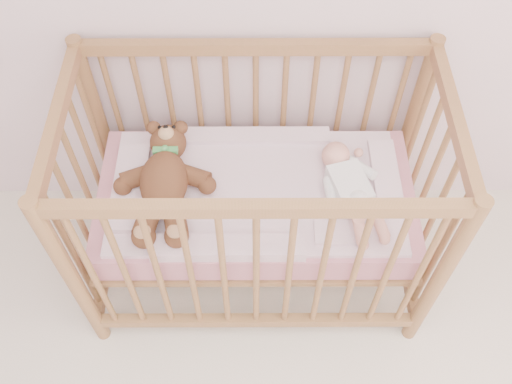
{
  "coord_description": "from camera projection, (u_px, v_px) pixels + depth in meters",
  "views": [
    {
      "loc": [
        -0.16,
        0.33,
        2.33
      ],
      "look_at": [
        -0.15,
        1.55,
        0.62
      ],
      "focal_mm": 40.0,
      "sensor_mm": 36.0,
      "label": 1
    }
  ],
  "objects": [
    {
      "name": "crib",
      "position": [
        256.0,
        199.0,
        2.23
      ],
      "size": [
        1.36,
        0.76,
        1.0
      ],
      "primitive_type": null,
      "color": "#9B6542",
      "rests_on": "floor"
    },
    {
      "name": "mattress",
      "position": [
        256.0,
        201.0,
        2.24
      ],
      "size": [
        1.22,
        0.62,
        0.13
      ],
      "primitive_type": "cube",
      "color": "#CA7E8A",
      "rests_on": "crib"
    },
    {
      "name": "blanket",
      "position": [
        256.0,
        190.0,
        2.18
      ],
      "size": [
        1.1,
        0.58,
        0.06
      ],
      "primitive_type": null,
      "color": "pink",
      "rests_on": "mattress"
    },
    {
      "name": "baby",
      "position": [
        350.0,
        183.0,
        2.11
      ],
      "size": [
        0.36,
        0.53,
        0.12
      ],
      "primitive_type": null,
      "rotation": [
        0.0,
        0.0,
        0.28
      ],
      "color": "white",
      "rests_on": "blanket"
    },
    {
      "name": "teddy_bear",
      "position": [
        164.0,
        182.0,
        2.1
      ],
      "size": [
        0.4,
        0.57,
        0.16
      ],
      "primitive_type": null,
      "rotation": [
        0.0,
        0.0,
        0.01
      ],
      "color": "brown",
      "rests_on": "blanket"
    }
  ]
}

